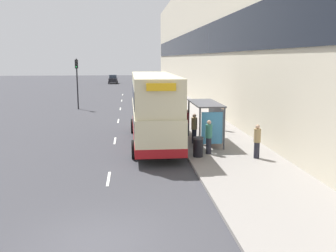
{
  "coord_description": "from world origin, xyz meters",
  "views": [
    {
      "loc": [
        0.99,
        -10.22,
        5.27
      ],
      "look_at": [
        4.08,
        19.62,
        -0.16
      ],
      "focal_mm": 40.0,
      "sensor_mm": 36.0,
      "label": 1
    }
  ],
  "objects_px": {
    "car_0": "(113,79)",
    "pedestrian_4": "(194,128)",
    "litter_bin": "(198,147)",
    "pedestrian_2": "(222,119)",
    "double_decker_bus_near": "(154,108)",
    "bus_shelter": "(209,115)",
    "pedestrian_3": "(209,137)",
    "traffic_light_far_kerb": "(77,76)",
    "pedestrian_at_shelter": "(257,141)",
    "pedestrian_1": "(187,122)"
  },
  "relations": [
    {
      "from": "traffic_light_far_kerb",
      "to": "pedestrian_4",
      "type": "bearing_deg",
      "value": -62.38
    },
    {
      "from": "bus_shelter",
      "to": "pedestrian_3",
      "type": "relative_size",
      "value": 2.27
    },
    {
      "from": "pedestrian_at_shelter",
      "to": "pedestrian_1",
      "type": "bearing_deg",
      "value": 114.19
    },
    {
      "from": "pedestrian_2",
      "to": "traffic_light_far_kerb",
      "type": "relative_size",
      "value": 0.32
    },
    {
      "from": "pedestrian_3",
      "to": "double_decker_bus_near",
      "type": "bearing_deg",
      "value": 129.77
    },
    {
      "from": "pedestrian_2",
      "to": "litter_bin",
      "type": "distance_m",
      "value": 7.68
    },
    {
      "from": "double_decker_bus_near",
      "to": "pedestrian_1",
      "type": "distance_m",
      "value": 3.07
    },
    {
      "from": "pedestrian_1",
      "to": "litter_bin",
      "type": "xyz_separation_m",
      "value": [
        -0.23,
        -5.51,
        -0.39
      ]
    },
    {
      "from": "bus_shelter",
      "to": "litter_bin",
      "type": "distance_m",
      "value": 3.51
    },
    {
      "from": "pedestrian_1",
      "to": "pedestrian_3",
      "type": "height_order",
      "value": "pedestrian_3"
    },
    {
      "from": "car_0",
      "to": "traffic_light_far_kerb",
      "type": "height_order",
      "value": "traffic_light_far_kerb"
    },
    {
      "from": "car_0",
      "to": "pedestrian_1",
      "type": "bearing_deg",
      "value": 97.31
    },
    {
      "from": "pedestrian_at_shelter",
      "to": "pedestrian_2",
      "type": "xyz_separation_m",
      "value": [
        0.09,
        7.64,
        -0.06
      ]
    },
    {
      "from": "pedestrian_4",
      "to": "traffic_light_far_kerb",
      "type": "height_order",
      "value": "traffic_light_far_kerb"
    },
    {
      "from": "pedestrian_3",
      "to": "litter_bin",
      "type": "height_order",
      "value": "pedestrian_3"
    },
    {
      "from": "pedestrian_at_shelter",
      "to": "pedestrian_4",
      "type": "height_order",
      "value": "pedestrian_4"
    },
    {
      "from": "car_0",
      "to": "pedestrian_at_shelter",
      "type": "height_order",
      "value": "pedestrian_at_shelter"
    },
    {
      "from": "pedestrian_2",
      "to": "double_decker_bus_near",
      "type": "bearing_deg",
      "value": -148.65
    },
    {
      "from": "pedestrian_1",
      "to": "pedestrian_2",
      "type": "xyz_separation_m",
      "value": [
        2.83,
        1.52,
        -0.06
      ]
    },
    {
      "from": "double_decker_bus_near",
      "to": "car_0",
      "type": "relative_size",
      "value": 2.85
    },
    {
      "from": "pedestrian_3",
      "to": "pedestrian_at_shelter",
      "type": "bearing_deg",
      "value": -27.34
    },
    {
      "from": "litter_bin",
      "to": "pedestrian_2",
      "type": "bearing_deg",
      "value": 66.41
    },
    {
      "from": "traffic_light_far_kerb",
      "to": "pedestrian_1",
      "type": "bearing_deg",
      "value": -59.21
    },
    {
      "from": "pedestrian_3",
      "to": "pedestrian_4",
      "type": "xyz_separation_m",
      "value": [
        -0.35,
        2.6,
        -0.01
      ]
    },
    {
      "from": "pedestrian_3",
      "to": "pedestrian_4",
      "type": "distance_m",
      "value": 2.62
    },
    {
      "from": "double_decker_bus_near",
      "to": "traffic_light_far_kerb",
      "type": "relative_size",
      "value": 2.08
    },
    {
      "from": "double_decker_bus_near",
      "to": "traffic_light_far_kerb",
      "type": "bearing_deg",
      "value": 111.99
    },
    {
      "from": "pedestrian_4",
      "to": "pedestrian_3",
      "type": "bearing_deg",
      "value": -82.3
    },
    {
      "from": "car_0",
      "to": "pedestrian_at_shelter",
      "type": "distance_m",
      "value": 63.09
    },
    {
      "from": "bus_shelter",
      "to": "double_decker_bus_near",
      "type": "bearing_deg",
      "value": 165.76
    },
    {
      "from": "traffic_light_far_kerb",
      "to": "pedestrian_3",
      "type": "bearing_deg",
      "value": -64.65
    },
    {
      "from": "pedestrian_at_shelter",
      "to": "pedestrian_1",
      "type": "distance_m",
      "value": 6.71
    },
    {
      "from": "car_0",
      "to": "pedestrian_4",
      "type": "xyz_separation_m",
      "value": [
        7.31,
        -58.52,
        0.18
      ]
    },
    {
      "from": "double_decker_bus_near",
      "to": "pedestrian_4",
      "type": "relative_size",
      "value": 5.97
    },
    {
      "from": "bus_shelter",
      "to": "traffic_light_far_kerb",
      "type": "relative_size",
      "value": 0.8
    },
    {
      "from": "pedestrian_4",
      "to": "traffic_light_far_kerb",
      "type": "bearing_deg",
      "value": 117.62
    },
    {
      "from": "bus_shelter",
      "to": "pedestrian_3",
      "type": "xyz_separation_m",
      "value": [
        -0.53,
        -2.48,
        -0.79
      ]
    },
    {
      "from": "pedestrian_4",
      "to": "traffic_light_far_kerb",
      "type": "xyz_separation_m",
      "value": [
        -9.29,
        17.75,
        2.43
      ]
    },
    {
      "from": "double_decker_bus_near",
      "to": "litter_bin",
      "type": "distance_m",
      "value": 4.7
    },
    {
      "from": "litter_bin",
      "to": "pedestrian_4",
      "type": "bearing_deg",
      "value": 83.92
    },
    {
      "from": "pedestrian_at_shelter",
      "to": "pedestrian_4",
      "type": "xyz_separation_m",
      "value": [
        -2.65,
        3.78,
        0.02
      ]
    },
    {
      "from": "double_decker_bus_near",
      "to": "pedestrian_at_shelter",
      "type": "height_order",
      "value": "double_decker_bus_near"
    },
    {
      "from": "pedestrian_1",
      "to": "pedestrian_4",
      "type": "relative_size",
      "value": 0.98
    },
    {
      "from": "double_decker_bus_near",
      "to": "pedestrian_2",
      "type": "xyz_separation_m",
      "value": [
        5.14,
        3.13,
        -1.29
      ]
    },
    {
      "from": "pedestrian_at_shelter",
      "to": "bus_shelter",
      "type": "bearing_deg",
      "value": 115.63
    },
    {
      "from": "pedestrian_at_shelter",
      "to": "pedestrian_3",
      "type": "distance_m",
      "value": 2.58
    },
    {
      "from": "pedestrian_at_shelter",
      "to": "traffic_light_far_kerb",
      "type": "xyz_separation_m",
      "value": [
        -11.93,
        21.53,
        2.45
      ]
    },
    {
      "from": "pedestrian_1",
      "to": "traffic_light_far_kerb",
      "type": "xyz_separation_m",
      "value": [
        -9.18,
        15.42,
        2.45
      ]
    },
    {
      "from": "pedestrian_at_shelter",
      "to": "pedestrian_1",
      "type": "height_order",
      "value": "pedestrian_1"
    },
    {
      "from": "pedestrian_3",
      "to": "car_0",
      "type": "bearing_deg",
      "value": 97.14
    }
  ]
}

